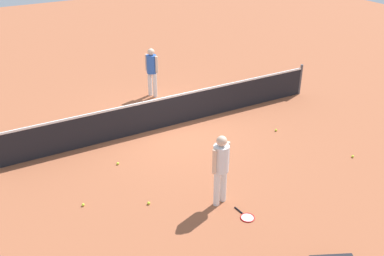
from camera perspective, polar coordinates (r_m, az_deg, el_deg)
The scene contains 11 objects.
ground_plane at distance 13.01m, azimuth -2.73°, elevation 0.36°, with size 40.00×40.00×0.00m, color #9E5638.
court_net at distance 12.79m, azimuth -2.78°, elevation 2.36°, with size 10.09×0.09×1.07m.
player_near_side at distance 9.26m, azimuth 3.85°, elevation -4.85°, with size 0.52×0.42×1.70m.
player_far_side at distance 14.70m, azimuth -5.37°, elevation 7.88°, with size 0.46×0.50×1.70m.
tennis_racket_near_player at distance 9.47m, azimuth 7.25°, elevation -11.61°, with size 0.34×0.60×0.03m.
tennis_racket_far_player at distance 14.10m, azimuth -5.49°, elevation 2.60°, with size 0.55×0.51×0.03m.
tennis_ball_near_player at distance 12.15m, azimuth 20.55°, elevation -3.54°, with size 0.07×0.07×0.07m, color #C6E033.
tennis_ball_by_net at distance 9.79m, azimuth -5.77°, elevation -9.88°, with size 0.07×0.07×0.07m, color #C6E033.
tennis_ball_midcourt at distance 9.99m, azimuth -14.24°, elevation -9.84°, with size 0.07×0.07×0.07m, color #C6E033.
tennis_ball_baseline at distance 12.89m, azimuth 11.08°, elevation -0.28°, with size 0.07×0.07×0.07m, color #C6E033.
tennis_ball_stray_left at distance 11.24m, azimuth -9.82°, elevation -4.66°, with size 0.07×0.07×0.07m, color #C6E033.
Camera 1 is at (-5.03, -10.39, 6.00)m, focal length 40.21 mm.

